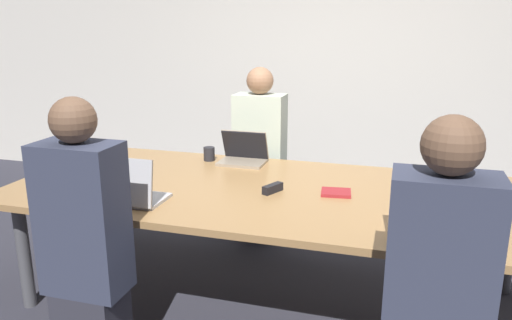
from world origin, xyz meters
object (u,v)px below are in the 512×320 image
Objects in this scene: person_far_midleft at (260,157)px; laptop_far_midleft at (243,154)px; laptop_near_right at (424,221)px; cup_near_right at (484,230)px; laptop_near_left at (129,190)px; person_near_left at (85,245)px; person_near_right at (436,299)px; stapler at (273,188)px; cup_far_midleft at (209,154)px.

laptop_far_midleft is at bearing -90.86° from person_far_midleft.
cup_near_right is at bearing -174.79° from laptop_near_right.
laptop_near_left is at bearing -178.98° from cup_near_right.
person_near_left is 13.51× the size of cup_near_right.
person_near_right is (0.04, -0.49, -0.13)m from laptop_near_right.
laptop_near_left is 1.48m from person_far_midleft.
laptop_near_left is at bearing -124.45° from stapler.
laptop_near_right is at bearing -39.23° from laptop_far_midleft.
laptop_near_right is at bearing -49.20° from person_far_midleft.
person_near_left is 14.03× the size of cup_far_midleft.
laptop_near_left is at bearing 0.30° from laptop_near_right.
laptop_near_right reaches higher than laptop_far_midleft.
laptop_near_left is 0.25× the size of person_near_left.
laptop_near_left is 1.01m from cup_far_midleft.
cup_near_right is 2.05m from person_far_midleft.
person_near_right reaches higher than person_near_left.
cup_near_right is 2.01m from cup_far_midleft.
person_near_left is 4.37× the size of laptop_near_right.
person_near_left is at bearing -93.37° from cup_far_midleft.
laptop_near_right is 2.10× the size of stapler.
laptop_far_midleft is (-1.27, 1.50, 0.12)m from person_near_right.
person_near_right reaches higher than cup_near_right.
laptop_far_midleft is 0.24× the size of person_far_midleft.
laptop_near_left is 1.85m from cup_near_right.
laptop_far_midleft reaches higher than stapler.
person_near_left reaches higher than person_far_midleft.
person_far_midleft is at bearing 135.54° from stapler.
person_far_midleft is 14.00× the size of cup_far_midleft.
person_far_midleft is at bearing 136.96° from cup_near_right.
cup_near_right is 0.07× the size of person_far_midleft.
stapler is at bearing -69.82° from person_far_midleft.
person_near_right is at bearing 178.17° from person_near_left.
laptop_near_left is at bearing -89.85° from person_near_left.
cup_far_midleft is (0.09, 1.00, -0.03)m from laptop_near_left.
laptop_far_midleft is 0.27m from cup_far_midleft.
cup_near_right is 1.79m from laptop_far_midleft.
laptop_near_left is 0.25× the size of person_near_right.
laptop_far_midleft is at bearing -109.08° from laptop_near_left.
laptop_far_midleft is at bearing -39.23° from laptop_near_right.
person_near_right is 1.28m from stapler.
person_far_midleft is at bearing -104.03° from laptop_near_left.
laptop_near_left is 2.32× the size of stapler.
person_near_right is at bearing 94.83° from laptop_near_right.
laptop_near_right is 3.21× the size of cup_far_midleft.
person_far_midleft reaches higher than laptop_near_left.
laptop_far_midleft is 0.43m from person_far_midleft.
cup_far_midleft is (-0.26, -0.01, -0.02)m from laptop_far_midleft.
laptop_far_midleft reaches higher than cup_far_midleft.
person_far_midleft is 0.52m from cup_far_midleft.
laptop_near_left reaches higher than laptop_near_right.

